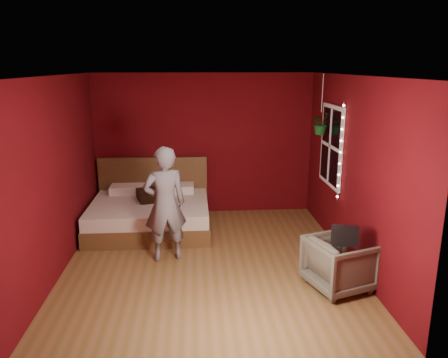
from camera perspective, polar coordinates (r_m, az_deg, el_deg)
floor at (r=6.35m, az=-1.96°, el=-10.81°), size 4.50×4.50×0.00m
room_walls at (r=5.83m, az=-2.10°, el=4.26°), size 4.04×4.54×2.62m
window at (r=7.08m, az=13.81°, el=4.24°), size 0.05×0.97×1.27m
fairy_lights at (r=6.58m, az=14.97°, el=3.39°), size 0.04×0.04×1.45m
bed at (r=7.62m, az=-9.56°, el=-4.26°), size 1.98×1.69×1.09m
person at (r=6.22m, az=-7.71°, el=-3.27°), size 0.68×0.53×1.66m
armchair at (r=5.72m, az=14.86°, el=-10.63°), size 0.92×0.91×0.67m
handbag at (r=5.40m, az=15.50°, el=-7.13°), size 0.33×0.22×0.22m
throw_pillow at (r=7.55m, az=-9.38°, el=-2.06°), size 0.59×0.59×0.17m
hanging_plant at (r=7.20m, az=12.53°, el=7.12°), size 0.40×0.38×0.95m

